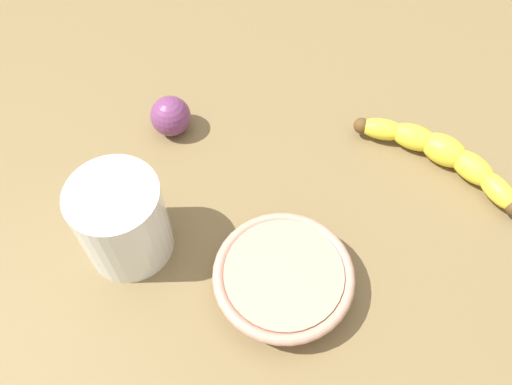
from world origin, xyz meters
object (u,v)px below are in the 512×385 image
object	(u,v)px
banana	(441,154)
ceramic_bowl	(283,278)
smoothie_glass	(122,222)
plum_fruit	(171,116)

from	to	relation	value
banana	ceramic_bowl	bearing A→B (deg)	76.82
smoothie_glass	ceramic_bowl	size ratio (longest dim) A/B	0.72
ceramic_bowl	plum_fruit	size ratio (longest dim) A/B	2.88
banana	smoothie_glass	xyz separation A→B (cm)	(-25.68, -27.24, 3.17)
smoothie_glass	plum_fruit	world-z (taller)	smoothie_glass
smoothie_glass	plum_fruit	size ratio (longest dim) A/B	2.06
banana	plum_fruit	bearing A→B (deg)	27.66
smoothie_glass	plum_fruit	distance (cm)	16.91
plum_fruit	smoothie_glass	bearing A→B (deg)	-71.39
ceramic_bowl	plum_fruit	bearing A→B (deg)	151.32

